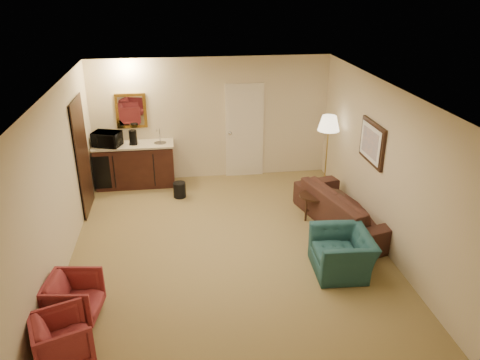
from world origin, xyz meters
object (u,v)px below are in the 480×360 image
at_px(rose_chair_far, 62,337).
at_px(floor_lamp, 326,155).
at_px(waste_bin, 180,190).
at_px(wetbar_cabinet, 135,165).
at_px(sofa, 347,203).
at_px(coffee_table, 321,206).
at_px(teal_armchair, 343,247).
at_px(rose_chair_near, 74,296).
at_px(microwave, 107,137).
at_px(coffee_maker, 133,137).

distance_m(rose_chair_far, floor_lamp, 5.96).
bearing_deg(waste_bin, wetbar_cabinet, 141.30).
height_order(rose_chair_far, waste_bin, rose_chair_far).
xyz_separation_m(wetbar_cabinet, sofa, (3.80, -2.28, -0.02)).
xyz_separation_m(rose_chair_far, coffee_table, (3.95, 2.95, -0.08)).
distance_m(teal_armchair, floor_lamp, 2.86).
distance_m(rose_chair_near, microwave, 4.19).
distance_m(sofa, coffee_table, 0.52).
relative_size(floor_lamp, coffee_maker, 5.45).
distance_m(sofa, rose_chair_far, 5.04).
relative_size(sofa, teal_armchair, 2.41).
bearing_deg(sofa, waste_bin, 47.03).
bearing_deg(teal_armchair, waste_bin, -137.99).
xyz_separation_m(sofa, coffee_maker, (-3.78, 2.26, 0.63)).
distance_m(floor_lamp, waste_bin, 3.03).
height_order(wetbar_cabinet, floor_lamp, floor_lamp).
bearing_deg(coffee_maker, sofa, -19.87).
height_order(waste_bin, microwave, microwave).
distance_m(wetbar_cabinet, coffee_maker, 0.61).
relative_size(teal_armchair, coffee_maker, 3.17).
height_order(teal_armchair, coffee_table, teal_armchair).
distance_m(rose_chair_near, floor_lamp, 5.49).
height_order(wetbar_cabinet, coffee_maker, coffee_maker).
bearing_deg(floor_lamp, coffee_maker, 167.80).
height_order(sofa, rose_chair_far, sofa).
distance_m(coffee_table, microwave, 4.46).
relative_size(sofa, rose_chair_near, 3.47).
xyz_separation_m(rose_chair_near, waste_bin, (1.40, 3.45, -0.17)).
distance_m(wetbar_cabinet, floor_lamp, 3.96).
distance_m(rose_chair_near, coffee_table, 4.53).
height_order(sofa, coffee_table, sofa).
bearing_deg(coffee_table, floor_lamp, 69.95).
height_order(wetbar_cabinet, rose_chair_near, wetbar_cabinet).
xyz_separation_m(microwave, coffee_maker, (0.52, 0.04, -0.03)).
bearing_deg(microwave, rose_chair_near, -70.66).
bearing_deg(rose_chair_far, wetbar_cabinet, -26.15).
distance_m(coffee_table, coffee_maker, 4.02).
height_order(rose_chair_far, floor_lamp, floor_lamp).
xyz_separation_m(rose_chair_near, microwave, (0.00, 4.11, 0.78)).
height_order(teal_armchair, rose_chair_far, teal_armchair).
relative_size(teal_armchair, floor_lamp, 0.58).
xyz_separation_m(rose_chair_near, floor_lamp, (4.35, 3.32, 0.48)).
relative_size(rose_chair_near, floor_lamp, 0.40).
relative_size(floor_lamp, waste_bin, 5.21).
bearing_deg(rose_chair_near, coffee_maker, 0.85).
bearing_deg(rose_chair_far, coffee_table, -73.53).
relative_size(wetbar_cabinet, coffee_maker, 5.52).
bearing_deg(coffee_maker, waste_bin, -27.40).
height_order(coffee_table, coffee_maker, coffee_maker).
bearing_deg(rose_chair_near, wetbar_cabinet, 1.09).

